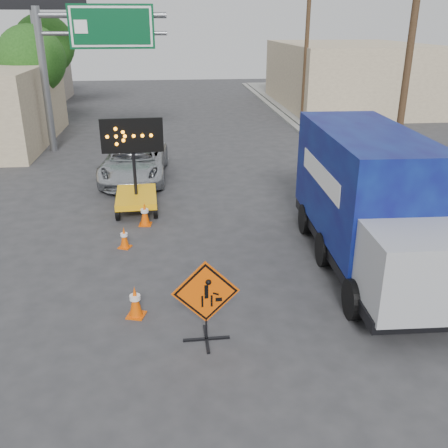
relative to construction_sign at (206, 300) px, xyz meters
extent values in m
plane|color=#2D2D30|center=(-0.06, -0.92, -0.97)|extent=(100.00, 100.00, 0.00)
cube|color=gray|center=(7.14, 14.08, -0.91)|extent=(0.40, 60.00, 0.12)
cube|color=gray|center=(9.44, 14.08, -0.89)|extent=(4.00, 60.00, 0.15)
cube|color=#C8B791|center=(12.94, 29.08, 1.33)|extent=(10.00, 14.00, 4.60)
cylinder|color=slate|center=(-6.56, 17.08, 2.43)|extent=(0.36, 0.36, 6.80)
cylinder|color=slate|center=(-3.56, 17.08, 5.43)|extent=(6.00, 0.28, 0.28)
cylinder|color=slate|center=(-3.56, 17.08, 4.63)|extent=(6.00, 0.20, 0.20)
cube|color=#054120|center=(-3.16, 16.96, 4.93)|extent=(4.00, 0.10, 2.00)
cube|color=silver|center=(-3.16, 16.89, 4.93)|extent=(3.80, 0.01, 1.80)
cylinder|color=slate|center=(-8.56, 25.08, 3.53)|extent=(0.44, 0.44, 9.00)
cylinder|color=#452D1D|center=(7.94, 9.08, 3.53)|extent=(0.26, 0.26, 9.00)
cylinder|color=#452D1D|center=(7.94, 23.08, 3.53)|extent=(0.26, 0.26, 9.00)
cylinder|color=#452D1D|center=(-8.06, 21.08, 0.66)|extent=(0.28, 0.28, 3.25)
sphere|color=#1B4413|center=(-8.06, 21.08, 3.21)|extent=(3.71, 3.71, 3.71)
cylinder|color=#452D1D|center=(-9.06, 29.08, 0.83)|extent=(0.28, 0.28, 3.58)
sphere|color=#1B4413|center=(-9.06, 29.08, 3.64)|extent=(4.10, 4.10, 4.10)
cube|color=black|center=(0.00, 0.00, -0.94)|extent=(0.98, 0.08, 0.04)
cube|color=black|center=(0.00, 0.00, -0.94)|extent=(0.08, 0.98, 0.04)
cylinder|color=black|center=(0.00, 0.00, -0.59)|extent=(0.04, 0.04, 0.76)
cube|color=#E24F04|center=(0.00, 0.00, 0.18)|extent=(1.38, 0.05, 1.38)
cube|color=black|center=(0.00, 0.00, 0.18)|extent=(1.29, 0.03, 1.29)
cube|color=#F6AB0D|center=(-1.85, 7.86, -0.45)|extent=(1.46, 2.33, 0.20)
cylinder|color=black|center=(-1.85, 7.86, 0.85)|extent=(0.11, 0.11, 2.50)
cube|color=black|center=(-1.85, 7.86, 1.70)|extent=(2.05, 0.20, 1.14)
imported|color=#B4B7BB|center=(-2.12, 11.72, -0.20)|extent=(2.76, 5.61, 1.53)
cube|color=black|center=(4.47, 2.87, -0.41)|extent=(2.49, 7.49, 0.28)
cube|color=#0B064C|center=(4.47, 3.62, 1.21)|extent=(2.53, 5.82, 2.78)
cube|color=#9EA0A5|center=(4.47, -0.09, 0.47)|extent=(2.19, 1.74, 1.67)
cube|color=#E24F04|center=(-1.51, 1.08, -0.95)|extent=(0.48, 0.48, 0.03)
cone|color=#E24F04|center=(-1.51, 1.08, -0.57)|extent=(0.30, 0.30, 0.72)
cylinder|color=silver|center=(-1.51, 1.08, -0.49)|extent=(0.24, 0.24, 0.11)
cube|color=#E24F04|center=(-2.05, 4.81, -0.95)|extent=(0.43, 0.43, 0.03)
cone|color=#E24F04|center=(-2.05, 4.81, -0.63)|extent=(0.25, 0.25, 0.62)
cylinder|color=silver|center=(-2.05, 4.81, -0.56)|extent=(0.21, 0.21, 0.09)
cube|color=#E24F04|center=(-1.52, 6.51, -0.95)|extent=(0.43, 0.43, 0.03)
cone|color=#E24F04|center=(-1.52, 6.51, -0.56)|extent=(0.30, 0.30, 0.74)
cylinder|color=silver|center=(-1.52, 6.51, -0.48)|extent=(0.25, 0.25, 0.11)
camera|label=1|loc=(-0.56, -8.72, 5.24)|focal=40.00mm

